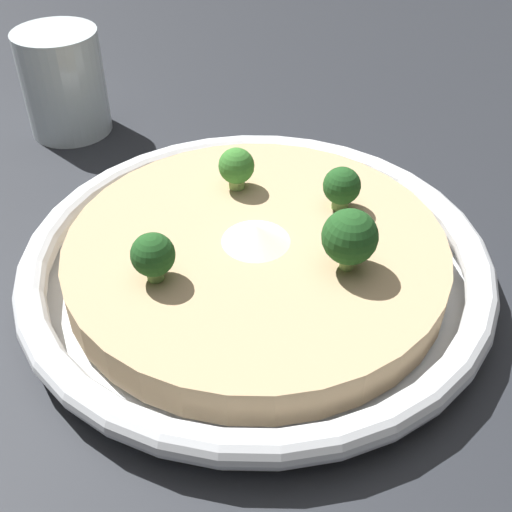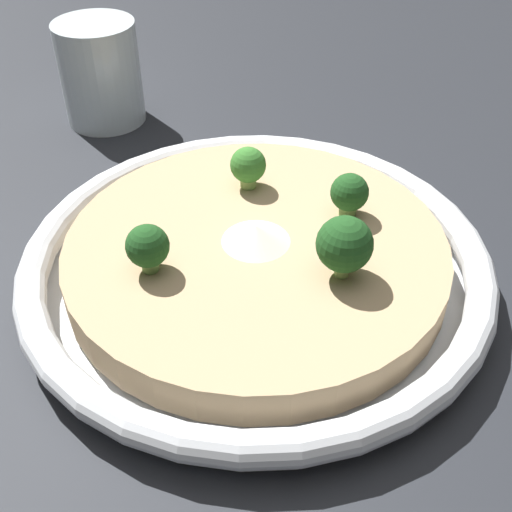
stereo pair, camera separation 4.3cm
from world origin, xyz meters
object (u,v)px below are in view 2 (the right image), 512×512
at_px(risotto_bowl, 256,261).
at_px(broccoli_back_left, 148,247).
at_px(broccoli_front_right, 349,194).
at_px(broccoli_back_right, 248,166).
at_px(broccoli_front, 344,245).
at_px(drinking_glass, 100,73).

relative_size(risotto_bowl, broccoli_back_left, 9.73).
distance_m(broccoli_front_right, broccoli_back_right, 0.08).
height_order(broccoli_back_left, broccoli_front, broccoli_front).
bearing_deg(broccoli_back_left, broccoli_back_right, -29.73).
relative_size(broccoli_back_left, drinking_glass, 0.35).
distance_m(broccoli_back_left, broccoli_back_right, 0.11).
bearing_deg(broccoli_back_left, risotto_bowl, -63.40).
xyz_separation_m(broccoli_front_right, broccoli_back_right, (0.03, 0.07, -0.00)).
bearing_deg(risotto_bowl, broccoli_front_right, -61.89).
bearing_deg(broccoli_back_left, broccoli_front, -89.41).
bearing_deg(broccoli_front, broccoli_front_right, -6.51).
xyz_separation_m(broccoli_back_right, drinking_glass, (0.17, 0.15, -0.01)).
distance_m(risotto_bowl, drinking_glass, 0.28).
distance_m(broccoli_front, drinking_glass, 0.34).
distance_m(broccoli_front_right, broccoli_front, 0.07).
xyz_separation_m(broccoli_front_right, broccoli_front, (-0.06, 0.01, 0.01)).
relative_size(broccoli_front_right, broccoli_back_left, 0.97).
relative_size(risotto_bowl, broccoli_back_right, 10.09).
relative_size(broccoli_front, broccoli_back_right, 1.33).
xyz_separation_m(broccoli_back_left, drinking_glass, (0.26, 0.09, -0.01)).
height_order(broccoli_front_right, drinking_glass, drinking_glass).
height_order(broccoli_front, drinking_glass, drinking_glass).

